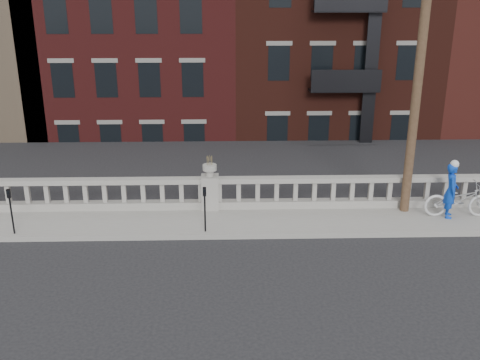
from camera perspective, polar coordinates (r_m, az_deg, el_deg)
The scene contains 10 objects.
ground at distance 13.79m, azimuth -3.58°, elevation -9.74°, with size 120.00×120.00×0.00m, color black.
sidewalk at distance 16.45m, azimuth -3.25°, elevation -4.49°, with size 32.00×2.20×0.15m, color gray.
balustrade at distance 17.12m, azimuth -3.20°, elevation -1.49°, with size 28.00×0.34×1.03m.
planter_pedestal at distance 17.06m, azimuth -3.22°, elevation -0.89°, with size 0.55×0.55×1.76m.
lower_level at distance 35.36m, azimuth -1.52°, elevation 12.50°, with size 80.00×44.00×20.80m.
utility_pole at distance 16.74m, azimuth 18.80°, elevation 13.27°, with size 1.60×0.28×10.00m.
parking_meter_c at distance 16.49m, azimuth -23.28°, elevation -2.58°, with size 0.10×0.09×1.36m.
parking_meter_d at distance 15.32m, azimuth -3.78°, elevation -2.60°, with size 0.10×0.09×1.36m.
bicycle at distance 17.80m, azimuth 22.26°, elevation -1.93°, with size 0.72×2.07×1.09m, color silver.
cyclist at distance 17.56m, azimuth 21.59°, elevation -1.04°, with size 0.63×0.41×1.72m, color #0C3CBC.
Camera 1 is at (0.52, -12.09, 6.62)m, focal length 40.00 mm.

